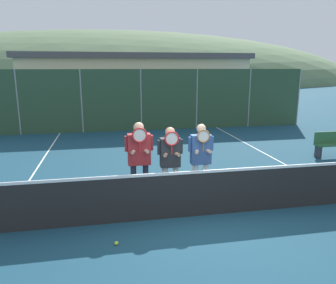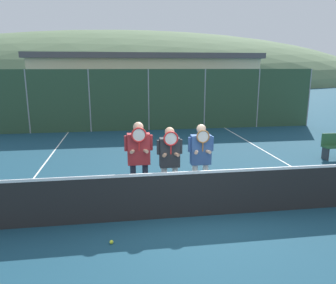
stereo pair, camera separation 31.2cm
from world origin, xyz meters
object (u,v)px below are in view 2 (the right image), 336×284
Objects in this scene: car_left_of_center at (155,106)px; player_center_left at (170,158)px; player_center_right at (201,156)px; car_far_left at (63,108)px; car_center at (245,103)px; player_leftmost at (139,154)px; tennis_ball_on_court at (111,242)px.

player_center_left is at bearing -94.70° from car_left_of_center.
player_center_right reaches higher than car_far_left.
car_center is at bearing 63.92° from player_center_right.
car_far_left is 10.20m from car_center.
car_far_left is (-4.04, 11.18, -0.18)m from player_center_left.
player_leftmost is at bearing 176.38° from player_center_right.
car_left_of_center is at bearing -179.53° from car_center.
player_center_right is 12.40m from car_center.
car_far_left is at bearing 113.11° from player_center_right.
car_far_left is 60.94× the size of tennis_ball_on_court.
car_far_left is 0.88× the size of car_left_of_center.
player_center_right is at bearing 40.59° from tennis_ball_on_court.
player_leftmost is 2.19m from tennis_ball_on_court.
player_center_left is 0.72m from player_center_right.
car_center is (5.25, 0.04, 0.07)m from car_left_of_center.
car_left_of_center is at bearing 80.25° from tennis_ball_on_court.
car_left_of_center is (1.59, 11.00, -0.24)m from player_leftmost.
player_center_right is 0.37× the size of car_left_of_center.
player_center_right is 12.11m from car_far_left.
car_far_left reaches higher than tennis_ball_on_court.
player_center_right is at bearing 2.88° from player_center_left.
car_left_of_center is (0.91, 11.13, -0.16)m from player_center_left.
player_center_left is 12.76m from car_center.
player_leftmost is at bearing 71.35° from tennis_ball_on_court.
player_leftmost is 0.39× the size of car_left_of_center.
car_left_of_center reaches higher than car_far_left.
player_center_left is 0.98× the size of player_center_right.
tennis_ball_on_court is at bearing -139.41° from player_center_right.
player_leftmost is 1.04× the size of player_center_right.
player_center_right reaches higher than car_left_of_center.
player_center_left is at bearing -118.90° from car_center.
car_far_left is at bearing 102.09° from tennis_ball_on_court.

